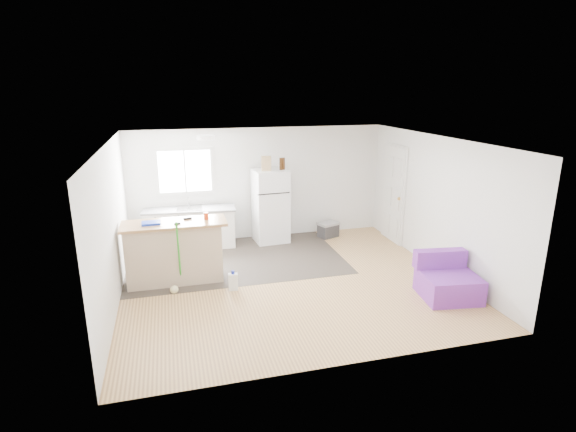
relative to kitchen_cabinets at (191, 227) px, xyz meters
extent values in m
cube|color=#986A3F|center=(1.52, -2.21, -0.43)|extent=(5.50, 5.00, 0.01)
cube|color=white|center=(1.52, -2.21, 1.98)|extent=(5.50, 5.00, 0.01)
cube|color=white|center=(1.52, 0.29, 0.78)|extent=(5.50, 0.01, 2.40)
cube|color=white|center=(1.52, -4.71, 0.78)|extent=(5.50, 0.01, 2.40)
cube|color=white|center=(-1.23, -2.21, 0.78)|extent=(0.01, 5.00, 2.40)
cube|color=white|center=(4.27, -2.21, 0.78)|extent=(0.01, 5.00, 2.40)
cube|color=#342C27|center=(0.79, -0.96, -0.42)|extent=(4.05, 2.50, 0.00)
cube|color=white|center=(-0.03, 0.28, 1.13)|extent=(1.18, 0.04, 0.98)
cube|color=white|center=(-0.03, 0.26, 1.13)|extent=(1.05, 0.01, 0.85)
cube|color=white|center=(-0.03, 0.26, 1.13)|extent=(0.03, 0.02, 0.85)
cube|color=white|center=(4.24, -0.66, 0.59)|extent=(0.05, 0.82, 2.03)
cube|color=white|center=(4.25, -0.66, 0.60)|extent=(0.03, 0.92, 2.10)
sphere|color=gold|center=(4.19, -0.98, 0.58)|extent=(0.07, 0.07, 0.07)
cylinder|color=white|center=(0.32, -1.01, 1.94)|extent=(0.30, 0.30, 0.07)
cube|color=white|center=(0.00, 0.00, -0.03)|extent=(1.84, 0.70, 0.79)
cube|color=gray|center=(0.00, 0.00, 0.39)|extent=(1.90, 0.74, 0.04)
cube|color=silver|center=(0.00, -0.03, 0.39)|extent=(0.53, 0.42, 0.05)
cube|color=tan|center=(-0.35, -1.68, 0.08)|extent=(1.56, 0.56, 1.01)
cube|color=#AE7B4A|center=(-0.32, -1.68, 0.61)|extent=(1.72, 0.66, 0.05)
cube|color=white|center=(1.69, -0.05, 0.36)|extent=(0.74, 0.69, 1.56)
cube|color=black|center=(1.69, -0.38, 0.70)|extent=(0.69, 0.06, 0.02)
cube|color=silver|center=(1.41, -0.38, 0.90)|extent=(0.03, 0.02, 0.28)
cube|color=silver|center=(1.41, -0.38, 0.22)|extent=(0.03, 0.02, 0.55)
cube|color=#313133|center=(2.98, -0.12, -0.28)|extent=(0.49, 0.41, 0.28)
cube|color=gray|center=(2.98, -0.12, -0.12)|extent=(0.51, 0.43, 0.06)
cube|color=purple|center=(3.80, -3.44, -0.22)|extent=(0.94, 0.90, 0.40)
cube|color=purple|center=(3.80, -3.14, 0.12)|extent=(0.86, 0.31, 0.30)
cube|color=white|center=(0.55, -2.29, -0.28)|extent=(0.16, 0.12, 0.28)
cylinder|color=#1726A5|center=(0.55, -2.29, -0.11)|extent=(0.06, 0.06, 0.05)
cylinder|color=green|center=(-0.28, -2.05, 0.20)|extent=(0.05, 0.32, 1.16)
sphere|color=beige|center=(-0.40, -2.16, -0.36)|extent=(0.13, 0.13, 0.13)
cylinder|color=red|center=(0.21, -1.65, 0.69)|extent=(0.11, 0.11, 0.12)
cube|color=#1432C1|center=(-0.69, -1.70, 0.65)|extent=(0.31, 0.23, 0.04)
cube|color=black|center=(-0.10, -1.57, 0.65)|extent=(0.15, 0.07, 0.03)
cube|color=black|center=(-0.27, -1.82, 0.65)|extent=(0.11, 0.08, 0.03)
cube|color=tan|center=(1.59, -0.14, 1.29)|extent=(0.21, 0.13, 0.30)
cylinder|color=#381E0A|center=(1.91, -0.10, 1.26)|extent=(0.09, 0.09, 0.25)
cylinder|color=#381E0A|center=(1.96, -0.09, 1.26)|extent=(0.07, 0.07, 0.25)
camera|label=1|loc=(-0.32, -9.07, 2.80)|focal=28.00mm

